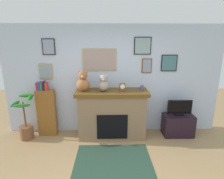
% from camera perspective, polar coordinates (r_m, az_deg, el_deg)
% --- Properties ---
extents(back_wall, '(5.20, 0.15, 2.60)m').
position_cam_1_polar(back_wall, '(4.46, 0.22, 3.05)').
color(back_wall, silver).
rests_on(back_wall, ground_plane).
extents(fireplace, '(1.64, 0.64, 1.13)m').
position_cam_1_polar(fireplace, '(4.35, -0.02, -7.48)').
color(fireplace, '#85694E').
rests_on(fireplace, ground_plane).
extents(bookshelf, '(0.43, 0.16, 1.33)m').
position_cam_1_polar(bookshelf, '(4.65, -19.69, -6.32)').
color(bookshelf, brown).
rests_on(bookshelf, ground_plane).
extents(potted_plant, '(0.49, 0.46, 1.04)m').
position_cam_1_polar(potted_plant, '(4.74, -25.23, -9.48)').
color(potted_plant, brown).
rests_on(potted_plant, ground_plane).
extents(tv_stand, '(0.70, 0.40, 0.52)m').
position_cam_1_polar(tv_stand, '(4.77, 19.79, -10.35)').
color(tv_stand, black).
rests_on(tv_stand, ground_plane).
extents(television, '(0.58, 0.14, 0.37)m').
position_cam_1_polar(television, '(4.61, 20.28, -5.42)').
color(television, black).
rests_on(television, tv_stand).
extents(area_rug, '(1.46, 1.08, 0.01)m').
position_cam_1_polar(area_rug, '(3.78, 0.33, -21.17)').
color(area_rug, '#264133').
rests_on(area_rug, ground_plane).
extents(candle_jar, '(0.08, 0.08, 0.12)m').
position_cam_1_polar(candle_jar, '(4.20, 9.34, 0.45)').
color(candle_jar, '#4C517A').
rests_on(candle_jar, fireplace).
extents(mantel_clock, '(0.13, 0.10, 0.17)m').
position_cam_1_polar(mantel_clock, '(4.14, 3.25, 0.72)').
color(mantel_clock, brown).
rests_on(mantel_clock, fireplace).
extents(teddy_bear_brown, '(0.29, 0.29, 0.47)m').
position_cam_1_polar(teddy_bear_brown, '(4.13, -9.02, 2.32)').
color(teddy_bear_brown, '#975C36').
rests_on(teddy_bear_brown, fireplace).
extents(teddy_bear_grey, '(0.23, 0.23, 0.37)m').
position_cam_1_polar(teddy_bear_grey, '(4.11, -2.67, 1.81)').
color(teddy_bear_grey, '#A09289').
rests_on(teddy_bear_grey, fireplace).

